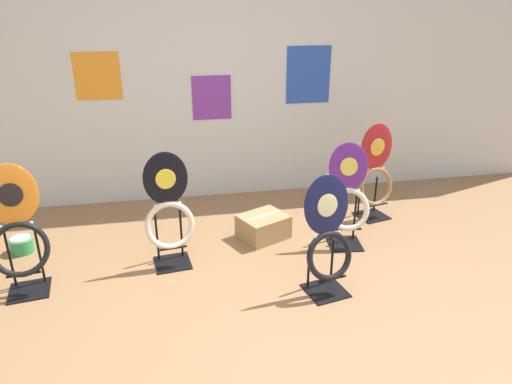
{
  "coord_description": "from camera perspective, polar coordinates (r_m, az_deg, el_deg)",
  "views": [
    {
      "loc": [
        -0.43,
        -2.25,
        1.94
      ],
      "look_at": [
        0.2,
        1.08,
        0.55
      ],
      "focal_mm": 32.0,
      "sensor_mm": 36.0,
      "label": 1
    }
  ],
  "objects": [
    {
      "name": "paint_can",
      "position": [
        4.35,
        -27.25,
        -5.83
      ],
      "size": [
        0.19,
        0.19,
        0.13
      ],
      "color": "#2D8E4C",
      "rests_on": "ground_plane"
    },
    {
      "name": "toilet_seat_display_purple_note",
      "position": [
        3.92,
        11.4,
        -0.85
      ],
      "size": [
        0.39,
        0.31,
        0.9
      ],
      "color": "black",
      "rests_on": "ground_plane"
    },
    {
      "name": "toilet_seat_display_jazz_black",
      "position": [
        3.59,
        -10.86,
        -2.6
      ],
      "size": [
        0.4,
        0.31,
        0.93
      ],
      "color": "black",
      "rests_on": "ground_plane"
    },
    {
      "name": "toilet_seat_display_crimson_swirl",
      "position": [
        4.51,
        14.73,
        2.02
      ],
      "size": [
        0.4,
        0.34,
        0.93
      ],
      "color": "black",
      "rests_on": "ground_plane"
    },
    {
      "name": "storage_box",
      "position": [
        4.09,
        0.91,
        -4.33
      ],
      "size": [
        0.5,
        0.47,
        0.21
      ],
      "color": "#A37F51",
      "rests_on": "ground_plane"
    },
    {
      "name": "ground_plane",
      "position": [
        3.0,
        0.03,
        -17.95
      ],
      "size": [
        14.0,
        14.0,
        0.0
      ],
      "primitive_type": "plane",
      "color": "#8E6642"
    },
    {
      "name": "wall_back",
      "position": [
        4.74,
        -5.71,
        14.47
      ],
      "size": [
        8.0,
        0.07,
        2.6
      ],
      "color": "silver",
      "rests_on": "ground_plane"
    },
    {
      "name": "toilet_seat_display_navy_moon",
      "position": [
        3.25,
        8.99,
        -6.27
      ],
      "size": [
        0.39,
        0.33,
        0.88
      ],
      "color": "black",
      "rests_on": "ground_plane"
    },
    {
      "name": "toilet_seat_display_orange_sun",
      "position": [
        3.6,
        -27.6,
        -4.98
      ],
      "size": [
        0.41,
        0.32,
        0.95
      ],
      "color": "black",
      "rests_on": "ground_plane"
    }
  ]
}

